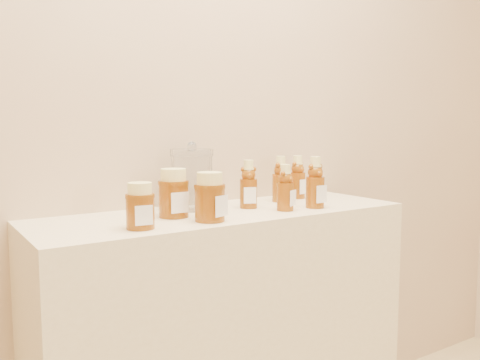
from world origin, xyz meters
TOP-DOWN VIEW (x-y plane):
  - wall_back at (0.00, 1.75)m, footprint 3.50×0.02m
  - display_table at (0.00, 1.55)m, footprint 1.20×0.40m
  - bear_bottle_back_left at (0.10, 1.56)m, footprint 0.08×0.08m
  - bear_bottle_back_mid at (0.27, 1.62)m, footprint 0.08×0.08m
  - bear_bottle_back_right at (0.38, 1.65)m, footprint 0.07×0.07m
  - bear_bottle_front_left at (0.17, 1.46)m, footprint 0.07×0.07m
  - bear_bottle_front_right at (0.29, 1.45)m, footprint 0.07×0.07m
  - honey_jar_left at (-0.33, 1.44)m, footprint 0.09×0.09m
  - honey_jar_back at (-0.18, 1.55)m, footprint 0.10×0.10m
  - honey_jar_front at (-0.12, 1.43)m, footprint 0.11×0.11m
  - glass_canister at (-0.07, 1.64)m, footprint 0.18×0.18m

SIDE VIEW (x-z plane):
  - display_table at x=0.00m, z-range 0.00..0.90m
  - honey_jar_left at x=-0.33m, z-range 0.90..1.02m
  - honey_jar_front at x=-0.12m, z-range 0.90..1.04m
  - honey_jar_back at x=-0.18m, z-range 0.90..1.04m
  - bear_bottle_front_left at x=0.17m, z-range 0.90..1.07m
  - bear_bottle_back_left at x=0.10m, z-range 0.90..1.08m
  - bear_bottle_back_right at x=0.38m, z-range 0.90..1.08m
  - bear_bottle_back_mid at x=0.27m, z-range 0.90..1.08m
  - bear_bottle_front_right at x=0.29m, z-range 0.90..1.09m
  - glass_canister at x=-0.07m, z-range 0.90..1.11m
  - wall_back at x=0.00m, z-range 0.00..2.70m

